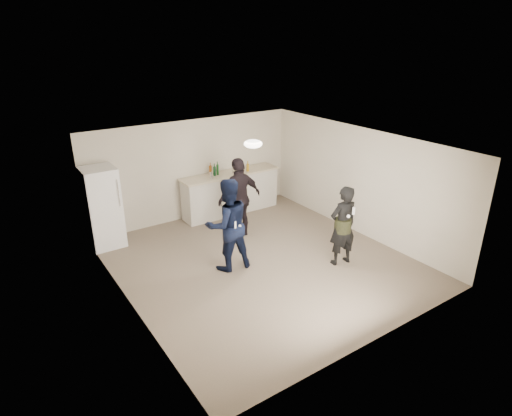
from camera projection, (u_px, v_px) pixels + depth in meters
floor at (261, 262)px, 8.91m from camera, size 6.00×6.00×0.00m
ceiling at (262, 144)px, 7.96m from camera, size 6.00×6.00×0.00m
wall_back at (193, 169)px, 10.73m from camera, size 6.00×0.00×6.00m
wall_front at (381, 271)px, 6.14m from camera, size 6.00×0.00×6.00m
wall_left at (124, 242)px, 7.01m from camera, size 0.00×6.00×6.00m
wall_right at (359, 181)px, 9.86m from camera, size 0.00×6.00×6.00m
counter at (231, 194)px, 11.21m from camera, size 2.60×0.56×1.05m
counter_top at (230, 174)px, 11.00m from camera, size 2.68×0.64×0.04m
fridge at (103, 208)px, 9.30m from camera, size 0.70×0.70×1.80m
fridge_handle at (118, 193)px, 9.01m from camera, size 0.02×0.02×0.60m
ceiling_dome at (253, 144)px, 8.21m from camera, size 0.36×0.36×0.16m
shaker at (211, 175)px, 10.53m from camera, size 0.08×0.08×0.17m
man at (228, 225)px, 8.36m from camera, size 0.99×0.81×1.89m
woman at (343, 226)px, 8.57m from camera, size 0.66×0.48×1.68m
camo_shorts at (343, 225)px, 8.57m from camera, size 0.34×0.34×0.28m
spectator at (240, 198)px, 9.75m from camera, size 1.11×0.48×1.88m
remote_man at (235, 225)px, 8.11m from camera, size 0.04×0.04×0.15m
nunchuk_man at (240, 226)px, 8.22m from camera, size 0.07×0.07×0.07m
remote_woman at (354, 211)px, 8.23m from camera, size 0.04×0.04×0.15m
nunchuk_woman at (348, 216)px, 8.24m from camera, size 0.07×0.07×0.07m
bottle_cluster at (223, 170)px, 10.86m from camera, size 1.03×0.34×0.26m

